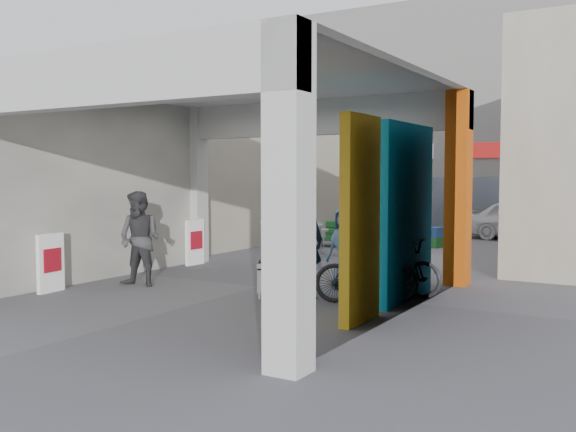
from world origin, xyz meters
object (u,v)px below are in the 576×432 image
Objects in this scene: produce_stand at (332,236)px; bicycle_rear at (366,273)px; man_elderly at (346,248)px; man_crates at (406,211)px; man_with_dog at (302,238)px; white_van at (527,220)px; man_back_turned at (140,239)px; bicycle_front at (390,266)px; border_collie at (267,281)px; cafe_set at (317,243)px.

bicycle_rear is (4.05, -6.85, 0.21)m from produce_stand.
man_elderly is 0.84× the size of man_crates.
man_with_dog reaches higher than white_van.
man_back_turned is at bearing 166.73° from white_van.
man_crates is at bearing 22.67° from bicycle_front.
border_collie is at bearing 36.35° from man_with_dog.
cafe_set is 0.68× the size of man_with_dog.
man_back_turned reaches higher than bicycle_rear.
produce_stand is 7.61m from man_with_dog.
man_with_dog reaches higher than bicycle_front.
cafe_set is 7.42m from white_van.
bicycle_rear is at bearing -54.73° from cafe_set.
bicycle_rear is (2.90, -9.60, -0.39)m from man_crates.
bicycle_front is (1.11, 1.02, -0.50)m from man_with_dog.
man_with_dog is 1.08× the size of bicycle_front.
border_collie is at bearing -106.08° from man_elderly.
man_elderly is 8.87m from man_crates.
man_with_dog is at bearing -91.91° from man_elderly.
man_with_dog is 1.12× the size of man_crates.
man_crates is 1.09× the size of bicycle_rear.
cafe_set is 0.74× the size of bicycle_front.
cafe_set is 0.37× the size of white_van.
man_elderly is 0.91× the size of bicycle_rear.
bicycle_rear is 0.44× the size of white_van.
bicycle_rear is (4.12, 0.63, -0.37)m from man_back_turned.
white_van reaches higher than produce_stand.
produce_stand is 7.51m from man_back_turned.
white_van is (4.46, 11.93, -0.24)m from man_back_turned.
man_elderly is 0.40× the size of white_van.
man_back_turned is 0.95× the size of bicycle_front.
man_elderly is (3.23, -5.88, 0.45)m from produce_stand.
bicycle_front is at bearing -174.41° from white_van.
man_crates is 3.67m from white_van.
man_with_dog is 9.88m from man_crates.
man_with_dog is at bearing -62.77° from produce_stand.
bicycle_rear is at bearing 0.00° from man_back_turned.
white_van is at bearing 2.35° from bicycle_front.
cafe_set is 4.82m from man_elderly.
man_with_dog reaches higher than man_crates.
man_elderly is (0.26, 1.09, -0.25)m from man_with_dog.
man_back_turned is 10.30m from man_crates.
cafe_set is at bearing 105.33° from man_crates.
man_elderly is at bearing 52.20° from border_collie.
man_with_dog is at bearing -179.83° from white_van.
man_elderly reaches higher than white_van.
man_with_dog is 3.09m from man_back_turned.
border_collie is 0.89m from man_with_dog.
man_back_turned reaches higher than produce_stand.
produce_stand is 1.49× the size of border_collie.
man_elderly is (2.68, -3.98, 0.44)m from cafe_set.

